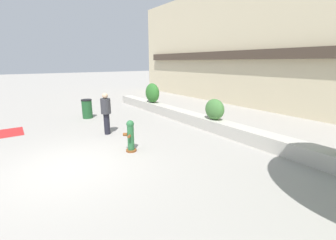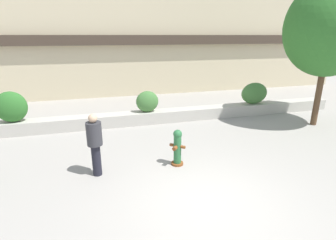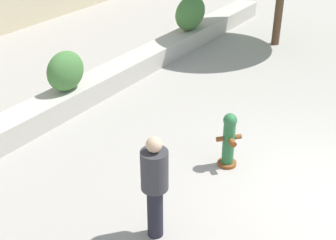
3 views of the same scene
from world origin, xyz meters
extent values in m
plane|color=#9E9991|center=(0.00, 0.00, 0.00)|extent=(120.00, 120.00, 0.00)
cube|color=#B7B2A8|center=(0.00, 6.00, 0.25)|extent=(18.00, 0.70, 0.50)
ellipsoid|color=#427538|center=(-0.15, 6.00, 0.95)|extent=(0.95, 0.61, 0.90)
ellipsoid|color=#427538|center=(5.02, 6.00, 1.00)|extent=(1.32, 0.65, 1.01)
cylinder|color=brown|center=(-0.08, 1.97, 0.03)|extent=(0.50, 0.50, 0.06)
cylinder|color=#286638|center=(-0.08, 1.97, 0.48)|extent=(0.31, 0.31, 0.85)
sphere|color=#286638|center=(-0.08, 1.97, 0.95)|extent=(0.25, 0.25, 0.25)
cylinder|color=brown|center=(-0.20, 1.83, 0.59)|extent=(0.18, 0.18, 0.11)
cylinder|color=brown|center=(-0.21, 2.08, 0.59)|extent=(0.15, 0.15, 0.09)
cylinder|color=brown|center=(0.05, 1.85, 0.59)|extent=(0.15, 0.15, 0.09)
cylinder|color=brown|center=(6.59, 3.86, 1.20)|extent=(0.24, 0.24, 2.39)
cylinder|color=black|center=(-2.35, 1.99, 0.44)|extent=(0.29, 0.29, 0.88)
cylinder|color=#333338|center=(-2.35, 1.99, 1.19)|extent=(0.48, 0.48, 0.62)
sphere|color=#D6AD89|center=(-2.35, 1.99, 1.61)|extent=(0.23, 0.23, 0.23)
camera|label=1|loc=(6.44, -1.10, 2.94)|focal=24.00mm
camera|label=2|loc=(-2.22, -4.64, 3.62)|focal=28.00mm
camera|label=3|loc=(-6.70, -1.22, 5.01)|focal=50.00mm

